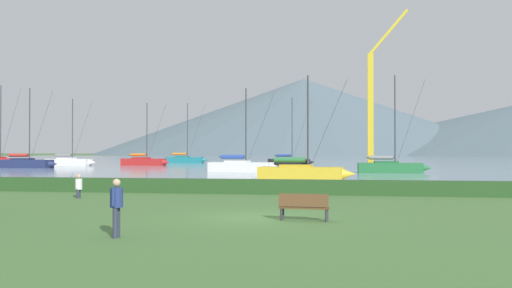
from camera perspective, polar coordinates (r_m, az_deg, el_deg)
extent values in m
plane|color=#477038|center=(20.08, 0.01, -7.68)|extent=(1000.00, 1000.00, 0.00)
cube|color=#8499A8|center=(156.73, 8.05, -1.62)|extent=(320.00, 246.00, 0.00)
cube|color=#284C23|center=(30.91, 3.28, -4.49)|extent=(80.00, 1.20, 0.81)
cube|color=red|center=(94.34, -11.66, -1.85)|extent=(7.66, 3.54, 1.16)
cone|color=red|center=(92.37, -9.37, -1.88)|extent=(1.39, 1.15, 0.99)
cube|color=#A52020|center=(94.54, -11.88, -1.59)|extent=(2.96, 2.14, 0.74)
cylinder|color=#333338|center=(94.07, -11.32, 1.21)|extent=(0.15, 0.15, 9.96)
cylinder|color=#333338|center=(94.82, -12.20, -1.11)|extent=(3.31, 0.59, 0.13)
cylinder|color=orange|center=(94.82, -12.20, -1.11)|extent=(2.86, 0.86, 0.46)
cylinder|color=#333338|center=(93.24, -10.38, 1.08)|extent=(3.48, 0.53, 9.47)
cube|color=white|center=(62.77, -1.60, -2.44)|extent=(7.47, 3.30, 1.14)
cone|color=white|center=(61.66, 2.07, -2.47)|extent=(1.34, 1.10, 0.97)
cube|color=silver|center=(62.89, -1.96, -2.06)|extent=(2.87, 2.04, 0.72)
cylinder|color=#333338|center=(62.62, -1.06, 1.73)|extent=(0.14, 0.14, 9.01)
cylinder|color=#333338|center=(63.06, -2.47, -1.35)|extent=(3.25, 0.50, 0.12)
cylinder|color=#2847A3|center=(63.06, -2.47, -1.35)|extent=(2.80, 0.77, 0.45)
cylinder|color=#333338|center=(62.14, 0.45, 1.54)|extent=(3.42, 0.43, 8.57)
cube|color=#236B38|center=(62.78, 13.78, -2.43)|extent=(7.03, 2.57, 1.10)
cone|color=#236B38|center=(63.32, 17.37, -2.41)|extent=(1.22, 0.96, 0.93)
cube|color=#206032|center=(62.73, 13.42, -2.07)|extent=(2.63, 1.74, 0.70)
cylinder|color=#333338|center=(62.90, 14.31, 2.31)|extent=(0.14, 0.14, 10.31)
cylinder|color=#333338|center=(62.66, 12.89, -1.39)|extent=(3.14, 0.20, 0.12)
cylinder|color=gray|center=(62.66, 12.89, -1.39)|extent=(2.68, 0.51, 0.44)
cylinder|color=#333338|center=(63.10, 15.79, 2.08)|extent=(3.31, 0.11, 9.80)
cube|color=navy|center=(85.26, -22.95, -1.91)|extent=(7.56, 2.67, 1.18)
cone|color=navy|center=(83.09, -20.42, -1.96)|extent=(1.30, 1.02, 1.01)
cube|color=#1B2449|center=(85.48, -23.19, -1.62)|extent=(2.82, 1.84, 0.75)
cylinder|color=#333338|center=(84.99, -22.56, 1.78)|extent=(0.15, 0.15, 10.87)
cylinder|color=#333338|center=(85.80, -23.54, -1.08)|extent=(3.39, 0.17, 0.13)
cylinder|color=red|center=(85.80, -23.54, -1.08)|extent=(2.89, 0.51, 0.47)
cylinder|color=#333338|center=(84.07, -21.52, 1.62)|extent=(3.58, 0.07, 10.34)
cube|color=gold|center=(45.84, 4.71, -3.09)|extent=(7.17, 3.14, 1.09)
cone|color=gold|center=(45.26, 9.66, -3.11)|extent=(1.29, 1.06, 0.93)
cube|color=gold|center=(45.90, 4.22, -2.59)|extent=(2.75, 1.94, 0.69)
cylinder|color=#333338|center=(45.75, 5.44, 2.08)|extent=(0.14, 0.14, 8.15)
cylinder|color=#333338|center=(46.00, 3.53, -1.66)|extent=(3.12, 0.47, 0.12)
cylinder|color=#2D7542|center=(46.00, 3.53, -1.66)|extent=(2.69, 0.73, 0.44)
cylinder|color=#333338|center=(45.48, 7.47, 1.84)|extent=(3.29, 0.40, 7.75)
cube|color=#19707A|center=(112.61, -7.50, -1.67)|extent=(7.76, 3.22, 1.19)
cone|color=#19707A|center=(111.79, -5.32, -1.68)|extent=(1.38, 1.12, 1.01)
cube|color=#16646E|center=(112.69, -7.71, -1.45)|extent=(2.95, 2.05, 0.76)
cylinder|color=#333338|center=(112.53, -7.17, 1.31)|extent=(0.15, 0.15, 11.60)
cylinder|color=#333338|center=(112.82, -8.02, -1.03)|extent=(3.41, 0.41, 0.13)
cylinder|color=orange|center=(112.82, -8.02, -1.03)|extent=(2.93, 0.72, 0.48)
cylinder|color=#333338|center=(112.17, -6.28, 1.17)|extent=(3.59, 0.33, 11.03)
cube|color=black|center=(94.15, 3.44, -1.89)|extent=(7.16, 3.32, 1.08)
cone|color=black|center=(93.28, 5.79, -1.90)|extent=(1.30, 1.08, 0.92)
cube|color=black|center=(94.24, 3.21, -1.65)|extent=(2.77, 2.00, 0.69)
cylinder|color=#333338|center=(94.07, 3.79, 1.51)|extent=(0.14, 0.14, 11.05)
cylinder|color=#333338|center=(94.37, 2.88, -1.20)|extent=(3.09, 0.56, 0.12)
cylinder|color=#2847A3|center=(94.37, 2.88, -1.20)|extent=(2.67, 0.80, 0.43)
cylinder|color=#333338|center=(93.69, 4.76, 1.35)|extent=(3.25, 0.50, 10.50)
cone|color=red|center=(96.47, -23.31, -1.75)|extent=(1.44, 1.16, 1.07)
cylinder|color=#333338|center=(98.92, -25.10, 1.96)|extent=(0.16, 0.16, 12.55)
cylinder|color=#333338|center=(97.75, -24.23, 1.80)|extent=(3.80, 0.29, 11.93)
cube|color=white|center=(95.26, -18.95, -1.82)|extent=(7.30, 2.64, 1.14)
cone|color=white|center=(93.30, -16.73, -1.85)|extent=(1.26, 0.99, 0.97)
cube|color=silver|center=(95.46, -19.17, -1.57)|extent=(2.73, 1.80, 0.73)
cylinder|color=#333338|center=(95.00, -18.61, 1.35)|extent=(0.15, 0.15, 10.43)
cylinder|color=#333338|center=(95.75, -19.47, -1.10)|extent=(3.27, 0.19, 0.12)
cylinder|color=gray|center=(95.75, -19.47, -1.10)|extent=(2.78, 0.51, 0.46)
cylinder|color=#333338|center=(94.18, -17.70, 1.21)|extent=(3.45, 0.10, 9.92)
cube|color=brown|center=(19.20, 5.05, -6.64)|extent=(1.76, 0.61, 0.06)
cube|color=brown|center=(18.99, 4.96, -5.88)|extent=(1.73, 0.28, 0.45)
cylinder|color=#333338|center=(19.27, 7.45, -7.29)|extent=(0.08, 0.08, 0.45)
cylinder|color=#333338|center=(19.52, 2.84, -7.21)|extent=(0.08, 0.08, 0.45)
cylinder|color=#333338|center=(18.95, 7.33, -7.40)|extent=(0.08, 0.08, 0.45)
cylinder|color=#333338|center=(19.20, 2.64, -7.32)|extent=(0.08, 0.08, 0.45)
cylinder|color=#2D3347|center=(29.50, -18.11, -4.98)|extent=(0.14, 0.14, 0.45)
cylinder|color=#2D3347|center=(29.66, -17.95, -4.96)|extent=(0.14, 0.14, 0.45)
cylinder|color=silver|center=(29.55, -18.02, -4.00)|extent=(0.36, 0.36, 0.55)
cylinder|color=silver|center=(29.34, -18.23, -3.97)|extent=(0.09, 0.09, 0.49)
cylinder|color=silver|center=(29.76, -17.82, -3.93)|extent=(0.09, 0.09, 0.49)
sphere|color=tan|center=(29.53, -18.02, -3.20)|extent=(0.22, 0.22, 0.22)
cylinder|color=#2D3347|center=(15.80, -14.49, -7.99)|extent=(0.14, 0.14, 0.85)
cylinder|color=#2D3347|center=(15.97, -14.24, -7.91)|extent=(0.14, 0.14, 0.85)
cylinder|color=navy|center=(15.81, -14.36, -5.43)|extent=(0.36, 0.36, 0.55)
cylinder|color=navy|center=(15.59, -14.69, -5.40)|extent=(0.09, 0.09, 0.50)
cylinder|color=navy|center=(16.03, -14.03, -5.27)|extent=(0.09, 0.09, 0.50)
sphere|color=tan|center=(15.78, -14.35, -3.93)|extent=(0.22, 0.22, 0.22)
cube|color=#333338|center=(76.41, 11.88, -2.25)|extent=(2.00, 2.00, 0.80)
cube|color=gold|center=(76.61, 11.86, 3.68)|extent=(0.80, 0.80, 15.02)
cube|color=gold|center=(78.26, 13.69, 11.31)|extent=(5.24, 0.36, 6.07)
cone|color=slate|center=(405.88, 5.02, 2.87)|extent=(302.44, 302.44, 55.99)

